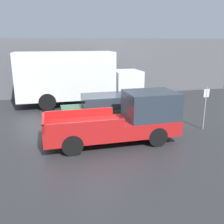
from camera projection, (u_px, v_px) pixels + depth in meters
ground_plane at (97, 136)px, 11.58m from camera, size 60.00×60.00×0.00m
building_wall at (73, 68)px, 19.63m from camera, size 28.00×0.15×4.51m
pickup_truck at (125, 119)px, 10.75m from camera, size 5.68×1.97×2.16m
car at (104, 109)px, 13.20m from camera, size 4.33×1.99×1.55m
delivery_truck at (75, 77)px, 16.92m from camera, size 8.44×2.36×3.61m
parking_sign at (205, 106)px, 12.20m from camera, size 0.30×0.07×2.14m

